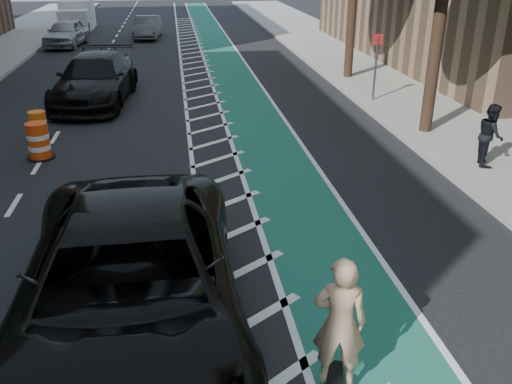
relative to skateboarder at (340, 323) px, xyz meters
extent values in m
plane|color=black|center=(-2.30, 1.51, -1.00)|extent=(120.00, 120.00, 0.00)
cube|color=#175149|center=(0.70, 11.51, -1.00)|extent=(2.00, 90.00, 0.01)
cube|color=silver|center=(-0.80, 11.51, -1.00)|extent=(1.40, 90.00, 0.01)
cube|color=gray|center=(7.20, 11.51, -0.93)|extent=(5.00, 90.00, 0.15)
cube|color=gray|center=(4.75, 11.51, -0.92)|extent=(0.12, 90.00, 0.16)
cylinder|color=#382619|center=(5.60, 9.51, 1.20)|extent=(0.36, 0.36, 4.40)
cylinder|color=#382619|center=(5.60, 17.51, 1.20)|extent=(0.36, 0.36, 4.40)
cylinder|color=#4C4C4C|center=(5.30, 13.51, 0.20)|extent=(0.08, 0.08, 2.40)
cube|color=red|center=(5.30, 13.51, 1.30)|extent=(0.35, 0.02, 0.35)
cube|color=black|center=(0.00, 0.00, -0.92)|extent=(0.40, 0.77, 0.03)
cylinder|color=black|center=(-0.01, 0.26, -0.98)|extent=(0.04, 0.06, 0.06)
cylinder|color=black|center=(0.14, 0.22, -0.98)|extent=(0.04, 0.06, 0.06)
imported|color=tan|center=(0.00, 0.00, 0.00)|extent=(0.75, 0.59, 1.81)
imported|color=black|center=(-2.59, 1.29, -0.08)|extent=(3.14, 6.70, 1.86)
imported|color=black|center=(-4.70, 15.17, -0.15)|extent=(2.96, 6.09, 1.71)
imported|color=#A0A0A5|center=(-7.97, 28.74, -0.24)|extent=(2.35, 4.67, 1.53)
imported|color=#525257|center=(-3.39, 31.33, -0.33)|extent=(1.81, 4.22, 1.35)
imported|color=black|center=(5.89, 6.77, -0.07)|extent=(0.81, 0.92, 1.57)
cube|color=silver|center=(-8.53, 37.18, -0.03)|extent=(2.25, 3.20, 1.96)
cube|color=silver|center=(-8.46, 34.83, -0.27)|extent=(2.00, 1.62, 1.47)
cylinder|color=black|center=(-9.33, 34.41, -0.66)|extent=(0.26, 0.69, 0.69)
cylinder|color=black|center=(-7.57, 34.46, -0.66)|extent=(0.26, 0.69, 0.69)
cylinder|color=black|center=(-9.43, 37.94, -0.66)|extent=(0.26, 0.69, 0.69)
cylinder|color=black|center=(-7.67, 37.99, -0.66)|extent=(0.26, 0.69, 0.69)
cylinder|color=#E5410C|center=(-5.52, 9.30, -0.51)|extent=(0.57, 0.57, 0.99)
cylinder|color=silver|center=(-5.52, 9.30, -0.68)|extent=(0.58, 0.58, 0.13)
cylinder|color=silver|center=(-5.52, 9.30, -0.37)|extent=(0.58, 0.58, 0.13)
cylinder|color=black|center=(-5.52, 9.30, -0.98)|extent=(0.72, 0.72, 0.04)
cylinder|color=orange|center=(-5.90, 11.01, -0.58)|extent=(0.49, 0.49, 0.84)
cylinder|color=silver|center=(-5.90, 11.01, -0.72)|extent=(0.50, 0.50, 0.11)
cylinder|color=silver|center=(-5.90, 11.01, -0.46)|extent=(0.50, 0.50, 0.11)
cylinder|color=black|center=(-5.90, 11.01, -0.99)|extent=(0.62, 0.62, 0.04)
cylinder|color=#EB510C|center=(-4.76, 17.71, -0.58)|extent=(0.49, 0.49, 0.85)
cylinder|color=silver|center=(-4.76, 17.71, -0.72)|extent=(0.50, 0.50, 0.11)
cylinder|color=silver|center=(-4.76, 17.71, -0.45)|extent=(0.50, 0.50, 0.11)
cylinder|color=black|center=(-4.76, 17.71, -0.99)|extent=(0.63, 0.63, 0.04)
camera|label=1|loc=(-1.79, -5.15, 4.13)|focal=38.00mm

